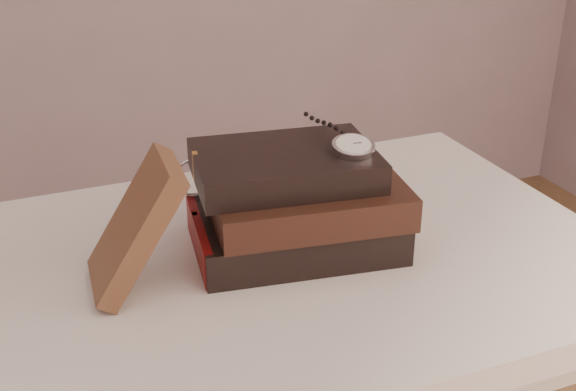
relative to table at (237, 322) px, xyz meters
name	(u,v)px	position (x,y,z in m)	size (l,w,h in m)	color
table	(237,322)	(0.00, 0.00, 0.00)	(1.00, 0.60, 0.75)	silver
book_stack	(296,203)	(0.09, 0.01, 0.15)	(0.29, 0.22, 0.13)	black
journal	(136,226)	(-0.12, -0.01, 0.17)	(0.03, 0.11, 0.18)	#44281A
pocket_watch	(352,146)	(0.16, -0.01, 0.23)	(0.06, 0.16, 0.02)	silver
eyeglasses	(213,174)	(0.01, 0.11, 0.17)	(0.13, 0.14, 0.05)	silver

